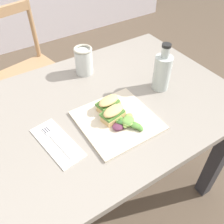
# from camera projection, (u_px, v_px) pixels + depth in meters

# --- Properties ---
(ground_plane) EXTENTS (9.39, 9.39, 0.00)m
(ground_plane) POSITION_uv_depth(u_px,v_px,m) (89.00, 222.00, 1.42)
(ground_plane) COLOR brown
(dining_table) EXTENTS (1.28, 0.82, 0.74)m
(dining_table) POSITION_uv_depth(u_px,v_px,m) (94.00, 128.00, 1.13)
(dining_table) COLOR gray
(dining_table) RESTS_ON ground
(chair_wooden_far) EXTENTS (0.47, 0.47, 0.87)m
(chair_wooden_far) POSITION_uv_depth(u_px,v_px,m) (30.00, 72.00, 1.74)
(chair_wooden_far) COLOR tan
(chair_wooden_far) RESTS_ON ground
(plate_lunch) EXTENTS (0.29, 0.29, 0.01)m
(plate_lunch) POSITION_uv_depth(u_px,v_px,m) (117.00, 120.00, 0.97)
(plate_lunch) COLOR beige
(plate_lunch) RESTS_ON dining_table
(sandwich_half_front) EXTENTS (0.10, 0.08, 0.06)m
(sandwich_half_front) POSITION_uv_depth(u_px,v_px,m) (113.00, 113.00, 0.95)
(sandwich_half_front) COLOR #DBB270
(sandwich_half_front) RESTS_ON plate_lunch
(sandwich_half_back) EXTENTS (0.10, 0.08, 0.06)m
(sandwich_half_back) POSITION_uv_depth(u_px,v_px,m) (108.00, 103.00, 1.00)
(sandwich_half_back) COLOR #DBB270
(sandwich_half_back) RESTS_ON plate_lunch
(salad_mixed_greens) EXTENTS (0.11, 0.12, 0.03)m
(salad_mixed_greens) POSITION_uv_depth(u_px,v_px,m) (127.00, 123.00, 0.94)
(salad_mixed_greens) COLOR #518438
(salad_mixed_greens) RESTS_ON plate_lunch
(napkin_folded) EXTENTS (0.13, 0.25, 0.00)m
(napkin_folded) POSITION_uv_depth(u_px,v_px,m) (57.00, 142.00, 0.89)
(napkin_folded) COLOR silver
(napkin_folded) RESTS_ON dining_table
(fork_on_napkin) EXTENTS (0.05, 0.19, 0.00)m
(fork_on_napkin) POSITION_uv_depth(u_px,v_px,m) (54.00, 139.00, 0.90)
(fork_on_napkin) COLOR silver
(fork_on_napkin) RESTS_ON napkin_folded
(bottle_cold_brew) EXTENTS (0.08, 0.08, 0.22)m
(bottle_cold_brew) POSITION_uv_depth(u_px,v_px,m) (162.00, 74.00, 1.08)
(bottle_cold_brew) COLOR #472819
(bottle_cold_brew) RESTS_ON dining_table
(mason_jar_iced_tea) EXTENTS (0.09, 0.09, 0.14)m
(mason_jar_iced_tea) POSITION_uv_depth(u_px,v_px,m) (84.00, 62.00, 1.18)
(mason_jar_iced_tea) COLOR #C67528
(mason_jar_iced_tea) RESTS_ON dining_table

